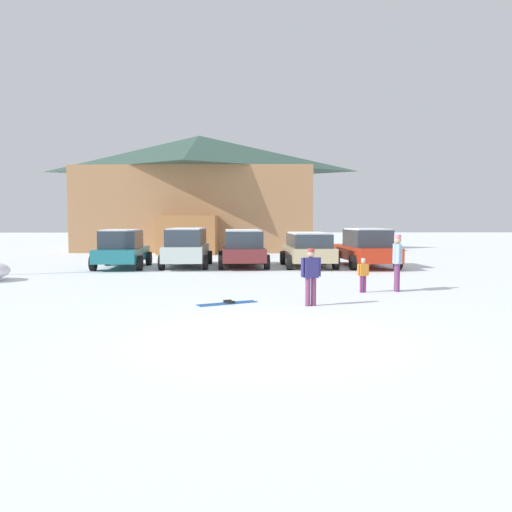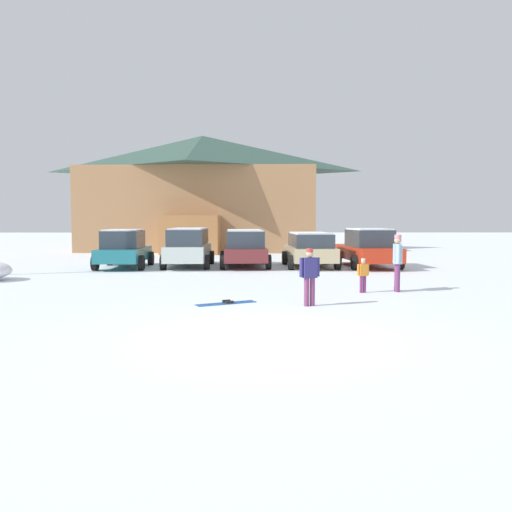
# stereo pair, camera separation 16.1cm
# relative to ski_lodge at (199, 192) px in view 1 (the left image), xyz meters

# --- Properties ---
(ground) EXTENTS (160.00, 160.00, 0.00)m
(ground) POSITION_rel_ski_lodge_xyz_m (3.85, -27.76, -4.16)
(ground) COLOR white
(ski_lodge) EXTENTS (16.69, 12.04, 8.22)m
(ski_lodge) POSITION_rel_ski_lodge_xyz_m (0.00, 0.00, 0.00)
(ski_lodge) COLOR #A1734B
(ski_lodge) RESTS_ON ground
(parked_teal_hatchback) EXTENTS (2.25, 4.09, 1.70)m
(parked_teal_hatchback) POSITION_rel_ski_lodge_xyz_m (-2.04, -14.60, -3.32)
(parked_teal_hatchback) COLOR #20717D
(parked_teal_hatchback) RESTS_ON ground
(parked_silver_wagon) EXTENTS (2.11, 4.64, 1.75)m
(parked_silver_wagon) POSITION_rel_ski_lodge_xyz_m (0.74, -14.08, -3.23)
(parked_silver_wagon) COLOR silver
(parked_silver_wagon) RESTS_ON ground
(parked_maroon_van) EXTENTS (2.35, 4.39, 1.68)m
(parked_maroon_van) POSITION_rel_ski_lodge_xyz_m (3.25, -14.09, -3.26)
(parked_maroon_van) COLOR maroon
(parked_maroon_van) RESTS_ON ground
(parked_beige_suv) EXTENTS (2.32, 4.27, 1.56)m
(parked_beige_suv) POSITION_rel_ski_lodge_xyz_m (6.19, -14.28, -3.31)
(parked_beige_suv) COLOR tan
(parked_beige_suv) RESTS_ON ground
(parked_red_sedan) EXTENTS (2.40, 4.87, 1.73)m
(parked_red_sedan) POSITION_rel_ski_lodge_xyz_m (8.80, -14.25, -3.30)
(parked_red_sedan) COLOR red
(parked_red_sedan) RESTS_ON ground
(skier_teen_in_navy_coat) EXTENTS (0.51, 0.29, 1.41)m
(skier_teen_in_navy_coat) POSITION_rel_ski_lodge_xyz_m (5.00, -24.53, -3.37)
(skier_teen_in_navy_coat) COLOR #773863
(skier_teen_in_navy_coat) RESTS_ON ground
(skier_adult_in_blue_parka) EXTENTS (0.32, 0.61, 1.67)m
(skier_adult_in_blue_parka) POSITION_rel_ski_lodge_xyz_m (7.86, -22.06, -3.22)
(skier_adult_in_blue_parka) COLOR #6E3464
(skier_adult_in_blue_parka) RESTS_ON ground
(skier_child_in_orange_jacket) EXTENTS (0.36, 0.19, 0.99)m
(skier_child_in_orange_jacket) POSITION_rel_ski_lodge_xyz_m (6.80, -22.28, -3.60)
(skier_child_in_orange_jacket) COLOR #722A64
(skier_child_in_orange_jacket) RESTS_ON ground
(pair_of_skis) EXTENTS (1.53, 0.95, 0.08)m
(pair_of_skis) POSITION_rel_ski_lodge_xyz_m (2.96, -24.19, -4.14)
(pair_of_skis) COLOR blue
(pair_of_skis) RESTS_ON ground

